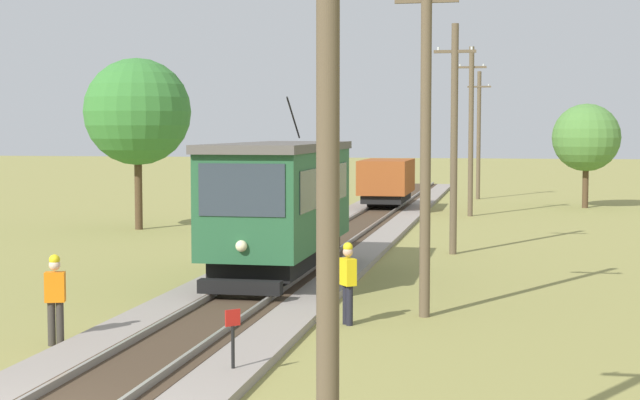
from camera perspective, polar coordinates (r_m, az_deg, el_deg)
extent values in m
cube|color=#235633|center=(26.87, -2.30, 0.11)|extent=(2.50, 8.00, 2.60)
cube|color=#56514C|center=(26.81, -2.31, 3.12)|extent=(2.60, 8.32, 0.22)
cube|color=black|center=(27.03, -2.29, -3.23)|extent=(2.10, 7.04, 0.44)
cube|color=#2D3842|center=(22.96, -4.61, 0.58)|extent=(2.10, 0.03, 1.25)
cube|color=#2D3842|center=(26.58, 0.34, 0.86)|extent=(0.02, 6.72, 1.04)
sphere|color=#F4EAB2|center=(23.03, -4.62, -2.70)|extent=(0.28, 0.28, 0.28)
cylinder|color=black|center=(28.36, -1.57, 4.82)|extent=(0.05, 1.67, 1.19)
cube|color=black|center=(23.03, -4.70, -5.09)|extent=(2.00, 0.36, 0.32)
cylinder|color=black|center=(24.87, -3.48, -3.88)|extent=(1.54, 0.80, 0.80)
cylinder|color=black|center=(29.19, -1.28, -2.68)|extent=(1.54, 0.80, 0.80)
cube|color=#93471E|center=(50.16, 3.92, 1.39)|extent=(2.40, 5.20, 1.70)
cube|color=black|center=(50.22, 3.91, 0.16)|extent=(2.02, 4.78, 0.38)
cylinder|color=black|center=(48.68, 3.69, 0.04)|extent=(1.54, 0.76, 0.76)
cylinder|color=black|center=(51.77, 4.13, 0.28)|extent=(1.54, 0.76, 0.76)
cylinder|color=brown|center=(9.97, 0.46, 1.77)|extent=(0.24, 0.26, 7.56)
cylinder|color=brown|center=(21.69, 6.19, 3.56)|extent=(0.24, 0.31, 7.96)
cube|color=brown|center=(21.87, 6.25, 11.51)|extent=(1.40, 0.10, 0.10)
cylinder|color=brown|center=(32.92, 7.84, 3.51)|extent=(0.24, 0.31, 7.69)
cube|color=brown|center=(33.02, 7.89, 8.59)|extent=(1.40, 0.10, 0.10)
cylinder|color=silver|center=(33.06, 6.93, 8.77)|extent=(0.08, 0.08, 0.10)
cylinder|color=silver|center=(33.00, 8.85, 8.76)|extent=(0.08, 0.08, 0.10)
cylinder|color=brown|center=(47.37, 8.81, 3.95)|extent=(0.24, 0.42, 8.12)
cube|color=brown|center=(47.46, 8.85, 7.67)|extent=(1.40, 0.10, 0.10)
cylinder|color=silver|center=(47.49, 8.18, 7.80)|extent=(0.08, 0.08, 0.10)
cylinder|color=silver|center=(47.45, 9.52, 7.79)|extent=(0.08, 0.08, 0.10)
cylinder|color=brown|center=(59.28, 9.25, 3.75)|extent=(0.24, 0.43, 7.64)
cube|color=brown|center=(59.33, 9.28, 6.55)|extent=(1.40, 0.10, 0.10)
cylinder|color=silver|center=(59.35, 8.75, 6.65)|extent=(0.08, 0.08, 0.10)
cylinder|color=silver|center=(59.32, 9.82, 6.64)|extent=(0.08, 0.08, 0.10)
cylinder|color=black|center=(16.65, -5.11, -8.86)|extent=(0.06, 0.06, 0.90)
cube|color=red|center=(16.52, -5.12, -6.87)|extent=(0.21, 0.21, 0.28)
cylinder|color=#38332D|center=(19.74, -15.41, -6.99)|extent=(0.15, 0.15, 0.86)
cylinder|color=#38332D|center=(19.72, -14.95, -6.99)|extent=(0.15, 0.15, 0.86)
cube|color=orange|center=(19.61, -15.22, -4.92)|extent=(0.44, 0.35, 0.58)
sphere|color=beige|center=(19.55, -15.24, -3.68)|extent=(0.22, 0.22, 0.22)
sphere|color=yellow|center=(19.53, -15.25, -3.39)|extent=(0.21, 0.21, 0.21)
cylinder|color=black|center=(20.97, 1.73, -6.18)|extent=(0.15, 0.15, 0.86)
cylinder|color=black|center=(21.11, 1.54, -6.11)|extent=(0.15, 0.15, 0.86)
cube|color=yellow|center=(20.93, 1.64, -4.21)|extent=(0.42, 0.45, 0.58)
sphere|color=tan|center=(20.87, 1.64, -3.04)|extent=(0.22, 0.22, 0.22)
sphere|color=yellow|center=(20.86, 1.64, -2.77)|extent=(0.21, 0.21, 0.21)
cylinder|color=#4C3823|center=(41.46, -10.56, 0.54)|extent=(0.32, 0.32, 3.25)
sphere|color=#387A33|center=(41.39, -10.62, 5.09)|extent=(4.45, 4.45, 4.45)
cylinder|color=#4C3823|center=(53.85, 15.24, 0.83)|extent=(0.32, 0.32, 2.40)
sphere|color=#4C7F38|center=(53.77, 15.29, 3.54)|extent=(3.59, 3.59, 3.59)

